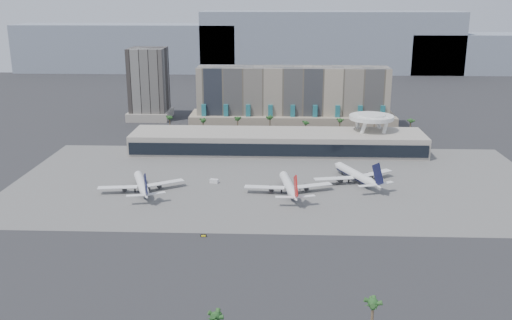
{
  "coord_description": "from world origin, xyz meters",
  "views": [
    {
      "loc": [
        0.28,
        -213.78,
        89.72
      ],
      "look_at": [
        -9.8,
        40.0,
        15.37
      ],
      "focal_mm": 40.0,
      "sensor_mm": 36.0,
      "label": 1
    }
  ],
  "objects_px": {
    "airliner_centre": "(289,186)",
    "taxiway_sign": "(203,236)",
    "airliner_right": "(356,175)",
    "airliner_left": "(142,184)",
    "service_vehicle_b": "(295,188)",
    "service_vehicle_a": "(214,181)"
  },
  "relations": [
    {
      "from": "service_vehicle_b",
      "to": "taxiway_sign",
      "type": "height_order",
      "value": "service_vehicle_b"
    },
    {
      "from": "service_vehicle_b",
      "to": "service_vehicle_a",
      "type": "bearing_deg",
      "value": 154.02
    },
    {
      "from": "airliner_right",
      "to": "taxiway_sign",
      "type": "bearing_deg",
      "value": -158.07
    },
    {
      "from": "airliner_right",
      "to": "service_vehicle_a",
      "type": "xyz_separation_m",
      "value": [
        -69.79,
        -3.63,
        -2.91
      ]
    },
    {
      "from": "airliner_left",
      "to": "taxiway_sign",
      "type": "distance_m",
      "value": 61.97
    },
    {
      "from": "airliner_centre",
      "to": "service_vehicle_b",
      "type": "relative_size",
      "value": 12.17
    },
    {
      "from": "airliner_left",
      "to": "airliner_right",
      "type": "distance_m",
      "value": 103.84
    },
    {
      "from": "airliner_left",
      "to": "service_vehicle_b",
      "type": "xyz_separation_m",
      "value": [
        72.16,
        4.83,
        -2.75
      ]
    },
    {
      "from": "airliner_centre",
      "to": "taxiway_sign",
      "type": "relative_size",
      "value": 18.53
    },
    {
      "from": "airliner_centre",
      "to": "service_vehicle_b",
      "type": "distance_m",
      "value": 5.94
    },
    {
      "from": "airliner_left",
      "to": "airliner_right",
      "type": "relative_size",
      "value": 0.96
    },
    {
      "from": "service_vehicle_b",
      "to": "airliner_centre",
      "type": "bearing_deg",
      "value": -139.62
    },
    {
      "from": "airliner_right",
      "to": "service_vehicle_a",
      "type": "relative_size",
      "value": 10.31
    },
    {
      "from": "airliner_centre",
      "to": "service_vehicle_a",
      "type": "bearing_deg",
      "value": 151.45
    },
    {
      "from": "airliner_right",
      "to": "airliner_left",
      "type": "bearing_deg",
      "value": 166.06
    },
    {
      "from": "airliner_centre",
      "to": "taxiway_sign",
      "type": "bearing_deg",
      "value": -131.59
    },
    {
      "from": "service_vehicle_a",
      "to": "service_vehicle_b",
      "type": "xyz_separation_m",
      "value": [
        39.62,
        -9.17,
        -0.09
      ]
    },
    {
      "from": "service_vehicle_a",
      "to": "taxiway_sign",
      "type": "distance_m",
      "value": 64.71
    },
    {
      "from": "airliner_left",
      "to": "airliner_right",
      "type": "xyz_separation_m",
      "value": [
        102.33,
        17.63,
        0.25
      ]
    },
    {
      "from": "airliner_left",
      "to": "airliner_right",
      "type": "bearing_deg",
      "value": -9.85
    },
    {
      "from": "airliner_left",
      "to": "taxiway_sign",
      "type": "bearing_deg",
      "value": -74.53
    },
    {
      "from": "airliner_centre",
      "to": "airliner_right",
      "type": "relative_size",
      "value": 1.02
    }
  ]
}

